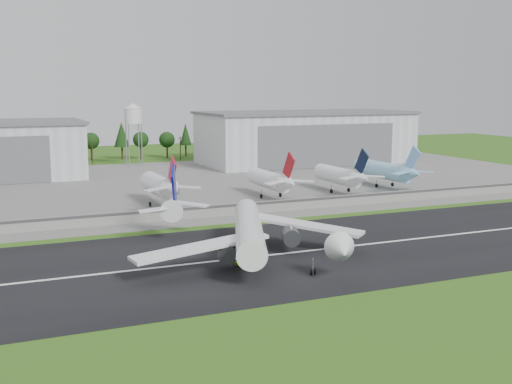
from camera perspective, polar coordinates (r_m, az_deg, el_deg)
name	(u,v)px	position (r m, az deg, el deg)	size (l,w,h in m)	color
ground	(352,260)	(138.70, 8.50, -5.97)	(600.00, 600.00, 0.00)	#215514
runway	(328,249)	(146.99, 6.44, -5.04)	(320.00, 60.00, 0.10)	black
runway_centerline	(328,249)	(146.98, 6.44, -5.01)	(220.00, 1.00, 0.02)	white
apron	(185,184)	(246.76, -6.29, 0.74)	(320.00, 150.00, 0.10)	slate
blast_fence	(251,208)	(186.08, -0.42, -1.42)	(240.00, 0.61, 3.50)	gray
hangar_east	(305,137)	(315.33, 4.40, 4.89)	(102.00, 47.00, 25.20)	silver
water_tower	(133,114)	(306.00, -10.88, 6.86)	(8.40, 8.40, 29.40)	#99999E
utility_poles	(138,162)	(323.52, -10.46, 2.62)	(230.00, 3.00, 12.00)	black
treeline	(131,159)	(338.08, -11.03, 2.88)	(320.00, 16.00, 22.00)	black
main_airliner	(250,236)	(137.13, -0.50, -3.93)	(53.42, 57.29, 18.17)	white
ground_vehicle	(245,262)	(132.61, -0.95, -6.24)	(2.15, 4.67, 1.30)	#B6E31A
parked_jet_red_a	(162,186)	(198.91, -8.36, 0.52)	(7.36, 31.29, 16.94)	silver
parked_jet_red_b	(273,180)	(211.54, 1.50, 1.06)	(7.36, 31.29, 16.66)	white
parked_jet_navy	(342,176)	(223.90, 7.70, 1.45)	(7.36, 31.29, 16.73)	white
parked_jet_skyblue	(387,171)	(239.94, 11.59, 1.88)	(7.36, 37.29, 16.91)	#88CBEC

